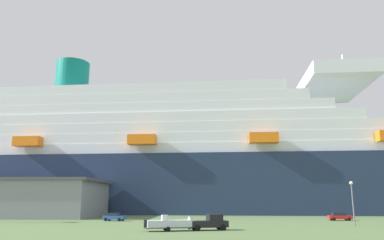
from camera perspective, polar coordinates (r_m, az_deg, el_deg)
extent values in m
plane|color=#567042|center=(95.59, -3.05, -14.69)|extent=(600.00, 600.00, 0.00)
cube|color=#1E2D4C|center=(121.77, -6.10, -10.03)|extent=(198.72, 53.02, 17.26)
cube|color=white|center=(122.56, -6.00, -5.27)|extent=(175.01, 47.91, 3.12)
cube|color=white|center=(123.81, -7.75, -3.83)|extent=(164.40, 46.41, 3.12)
cube|color=white|center=(125.24, -9.46, -2.43)|extent=(159.42, 45.65, 3.12)
cube|color=white|center=(126.86, -11.13, -1.06)|extent=(152.61, 44.63, 3.12)
cube|color=white|center=(128.66, -12.75, 0.28)|extent=(144.10, 42.90, 3.12)
cube|color=white|center=(130.62, -14.32, 1.57)|extent=(138.27, 42.05, 3.12)
cube|color=white|center=(132.74, -15.85, 2.83)|extent=(133.40, 41.35, 3.12)
cube|color=white|center=(129.51, 20.85, 5.19)|extent=(23.36, 36.55, 4.00)
cylinder|color=#0C7266|center=(137.11, -17.97, 5.89)|extent=(12.51, 12.51, 12.48)
cylinder|color=silver|center=(131.80, 22.38, 6.84)|extent=(0.80, 0.80, 12.00)
cube|color=orange|center=(119.63, -23.97, -3.06)|extent=(8.31, 4.07, 2.80)
cube|color=orange|center=(107.04, -7.70, -3.04)|extent=(8.31, 4.07, 2.80)
cube|color=orange|center=(104.72, 10.97, -2.73)|extent=(8.31, 4.07, 2.80)
cube|color=gray|center=(105.28, -26.92, -10.87)|extent=(47.32, 25.51, 8.49)
cube|color=#4C4C51|center=(105.38, -26.68, -8.41)|extent=(49.21, 26.53, 0.60)
cube|color=black|center=(54.47, 2.45, -15.71)|extent=(5.92, 3.29, 0.90)
cube|color=black|center=(54.72, 3.49, -14.74)|extent=(2.40, 2.27, 0.90)
cube|color=#26333F|center=(54.94, 4.18, -14.82)|extent=(0.50, 1.65, 0.63)
cylinder|color=black|center=(56.05, 4.13, -16.05)|extent=(0.84, 0.46, 0.80)
cylinder|color=black|center=(54.16, 4.85, -16.18)|extent=(0.84, 0.46, 0.80)
cylinder|color=black|center=(54.96, 0.28, -16.16)|extent=(0.84, 0.46, 0.80)
cylinder|color=black|center=(53.04, 0.86, -16.30)|extent=(0.84, 0.46, 0.80)
cube|color=#595960|center=(53.11, -3.59, -16.20)|extent=(6.97, 3.38, 0.16)
cube|color=#595960|center=(54.03, 0.72, -16.15)|extent=(2.17, 0.65, 0.10)
cylinder|color=black|center=(54.05, -4.14, -16.28)|extent=(0.67, 0.37, 0.64)
cylinder|color=black|center=(52.08, -3.71, -16.45)|extent=(0.67, 0.37, 0.64)
cube|color=silver|center=(53.07, -3.58, -15.63)|extent=(6.43, 3.43, 0.90)
cone|color=silver|center=(53.86, 0.17, -15.60)|extent=(1.60, 2.05, 1.81)
cube|color=silver|center=(52.91, -4.25, -14.76)|extent=(1.02, 1.16, 0.70)
cube|color=black|center=(52.53, -7.21, -15.60)|extent=(0.47, 0.57, 1.10)
cylinder|color=slate|center=(67.66, 23.57, -11.93)|extent=(0.20, 0.20, 6.70)
sphere|color=#F9F2CC|center=(67.71, 23.31, -8.89)|extent=(0.56, 0.56, 0.56)
cube|color=red|center=(84.64, 21.83, -13.73)|extent=(4.74, 2.35, 0.70)
cube|color=#1E232D|center=(84.55, 21.64, -13.32)|extent=(2.72, 1.98, 0.55)
cylinder|color=black|center=(86.03, 22.64, -13.86)|extent=(0.68, 0.28, 0.66)
cylinder|color=black|center=(84.18, 23.06, -13.89)|extent=(0.68, 0.28, 0.66)
cylinder|color=black|center=(85.17, 20.65, -14.04)|extent=(0.68, 0.28, 0.66)
cylinder|color=black|center=(83.29, 21.03, -14.07)|extent=(0.68, 0.28, 0.66)
cube|color=#264C99|center=(79.26, -11.87, -14.48)|extent=(4.67, 2.74, 0.70)
cube|color=#1E232D|center=(79.32, -12.00, -14.02)|extent=(2.74, 2.18, 0.55)
cylinder|color=black|center=(79.66, -10.62, -14.77)|extent=(0.69, 0.34, 0.66)
cylinder|color=black|center=(77.85, -11.14, -14.82)|extent=(0.69, 0.34, 0.66)
cylinder|color=black|center=(80.72, -12.60, -14.66)|extent=(0.69, 0.34, 0.66)
cylinder|color=black|center=(78.94, -13.16, -14.69)|extent=(0.69, 0.34, 0.66)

